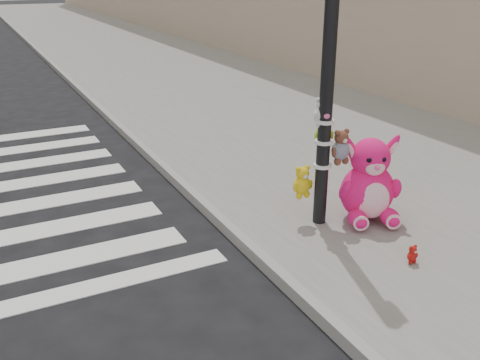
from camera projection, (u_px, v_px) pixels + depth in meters
sidewalk_near at (219, 88)px, 14.55m from camera, size 7.00×80.00×0.14m
curb_edge at (91, 101)px, 13.10m from camera, size 0.12×80.00×0.15m
signal_pole at (327, 96)px, 6.16m from camera, size 0.71×0.50×4.00m
pink_bunny at (369, 185)px, 6.65m from camera, size 0.92×0.99×1.12m
red_teddy at (412, 254)px, 5.73m from camera, size 0.15×0.11×0.21m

